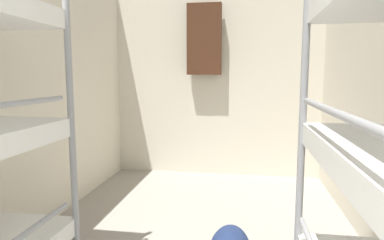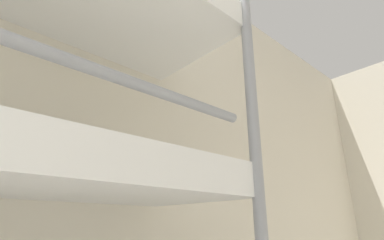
# 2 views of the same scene
# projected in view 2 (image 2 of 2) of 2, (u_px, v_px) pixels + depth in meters

# --- Properties ---
(wall_left) EXTENTS (0.06, 4.96, 2.50)m
(wall_left) POSITION_uv_depth(u_px,v_px,m) (162.00, 148.00, 1.63)
(wall_left) COLOR beige
(wall_left) RESTS_ON ground_plane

